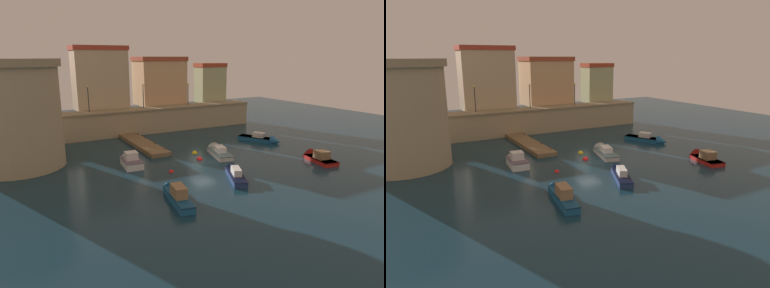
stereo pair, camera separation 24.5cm
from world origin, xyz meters
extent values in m
plane|color=#112D3D|center=(0.00, 0.00, 0.00)|extent=(97.98, 97.98, 0.00)
cube|color=tan|center=(0.00, 18.15, 1.80)|extent=(37.61, 3.65, 3.60)
cube|color=gray|center=(0.00, 18.15, 3.72)|extent=(37.61, 3.95, 0.24)
cube|color=tan|center=(-14.60, 22.95, 5.93)|extent=(4.90, 5.94, 4.66)
cube|color=#AE462F|center=(-14.60, 22.95, 8.61)|extent=(5.10, 6.18, 0.70)
cube|color=#C3AB89|center=(-5.55, 22.11, 8.10)|extent=(8.01, 4.26, 8.99)
cube|color=#AE3C2A|center=(-5.55, 22.11, 12.94)|extent=(8.33, 4.43, 0.70)
cube|color=tan|center=(4.82, 22.86, 7.28)|extent=(7.82, 5.76, 7.36)
cube|color=#A8462C|center=(4.82, 22.86, 11.31)|extent=(8.13, 5.99, 0.70)
cube|color=#B1B482|center=(14.29, 21.61, 6.72)|extent=(4.99, 3.26, 6.24)
cube|color=#AF3F28|center=(14.29, 21.61, 10.19)|extent=(5.19, 3.39, 0.70)
cylinder|color=tan|center=(-18.39, 7.92, 5.32)|extent=(9.31, 9.31, 10.65)
cylinder|color=gray|center=(-18.39, 7.92, 11.05)|extent=(10.05, 10.05, 0.80)
cube|color=brown|center=(-3.51, 10.03, 0.26)|extent=(2.54, 12.59, 0.51)
cylinder|color=brown|center=(-2.36, 14.76, 0.35)|extent=(0.20, 0.20, 0.70)
cylinder|color=brown|center=(-2.36, 11.61, 0.35)|extent=(0.20, 0.20, 0.70)
cylinder|color=brown|center=(-2.36, 8.46, 0.35)|extent=(0.20, 0.20, 0.70)
cylinder|color=brown|center=(-2.36, 5.31, 0.35)|extent=(0.20, 0.20, 0.70)
cylinder|color=black|center=(-8.43, 18.15, 5.62)|extent=(0.12, 0.12, 3.56)
sphere|color=#F9D172|center=(-8.43, 18.15, 7.54)|extent=(0.32, 0.32, 0.32)
cylinder|color=black|center=(-0.04, 18.15, 5.55)|extent=(0.12, 0.12, 3.43)
sphere|color=#F9D172|center=(-0.04, 18.15, 7.41)|extent=(0.32, 0.32, 0.32)
cylinder|color=black|center=(7.86, 18.15, 5.48)|extent=(0.12, 0.12, 3.29)
sphere|color=#F9D172|center=(7.86, 18.15, 7.27)|extent=(0.32, 0.32, 0.32)
cube|color=silver|center=(2.85, 0.89, 0.28)|extent=(2.99, 5.25, 0.56)
cone|color=silver|center=(3.67, 3.90, 0.28)|extent=(1.97, 1.78, 1.67)
cube|color=#49666E|center=(2.85, 0.89, 0.52)|extent=(3.05, 5.35, 0.08)
cube|color=silver|center=(2.86, 0.92, 0.88)|extent=(1.52, 2.00, 0.63)
cube|color=#99B7C6|center=(3.09, 1.77, 0.91)|extent=(0.97, 0.32, 0.38)
cube|color=navy|center=(-14.07, 11.89, 0.23)|extent=(1.39, 5.07, 0.46)
cone|color=navy|center=(-13.90, 15.04, 0.23)|extent=(1.14, 1.46, 1.07)
cube|color=#10203D|center=(-14.07, 11.89, 0.42)|extent=(1.42, 5.17, 0.08)
cube|color=#333842|center=(-14.11, 11.18, 0.87)|extent=(0.97, 1.19, 0.83)
cube|color=#99B7C6|center=(-14.08, 11.76, 0.91)|extent=(0.82, 0.10, 0.50)
cube|color=#195689|center=(11.69, 5.04, 0.28)|extent=(3.63, 4.98, 0.57)
cone|color=#195689|center=(13.07, 2.37, 0.28)|extent=(1.98, 1.89, 1.53)
cube|color=#0C2C3E|center=(11.69, 5.04, 0.53)|extent=(3.70, 5.08, 0.08)
cube|color=silver|center=(11.89, 4.65, 0.90)|extent=(1.61, 1.87, 0.67)
cube|color=#99B7C6|center=(12.26, 3.94, 0.94)|extent=(0.81, 0.46, 0.40)
cube|color=white|center=(-7.86, 2.05, 0.41)|extent=(2.13, 3.56, 0.83)
cone|color=white|center=(-7.65, 4.16, 0.41)|extent=(1.81, 1.11, 1.72)
cube|color=#605363|center=(-7.86, 2.05, 0.79)|extent=(2.18, 3.63, 0.08)
cube|color=silver|center=(-7.85, 2.13, 1.24)|extent=(1.41, 1.38, 0.81)
cube|color=red|center=(11.44, -6.76, 0.23)|extent=(2.52, 4.27, 0.47)
cone|color=red|center=(11.93, -4.30, 0.23)|extent=(1.88, 1.43, 1.69)
cube|color=maroon|center=(11.44, -6.76, 0.43)|extent=(2.57, 4.35, 0.08)
cube|color=olive|center=(11.42, -6.88, 0.91)|extent=(1.58, 1.61, 0.89)
cube|color=#99B7C6|center=(11.56, -6.20, 0.96)|extent=(1.19, 0.29, 0.54)
cube|color=#195689|center=(-7.75, -8.93, 0.31)|extent=(2.00, 5.22, 0.61)
cone|color=#195689|center=(-7.24, -5.77, 0.31)|extent=(1.36, 1.56, 1.15)
cube|color=#0C2B41|center=(-7.75, -8.93, 0.57)|extent=(2.04, 5.33, 0.08)
cube|color=olive|center=(-7.77, -9.06, 1.06)|extent=(1.27, 1.98, 0.89)
cube|color=#99B7C6|center=(-7.62, -8.15, 1.10)|extent=(0.88, 0.20, 0.53)
cube|color=navy|center=(-0.36, -6.76, 0.28)|extent=(3.24, 5.03, 0.57)
cone|color=navy|center=(0.95, -3.93, 0.28)|extent=(1.68, 1.77, 1.21)
cube|color=#111839|center=(-0.36, -6.76, 0.53)|extent=(3.31, 5.13, 0.08)
cube|color=silver|center=(-0.37, -6.79, 0.88)|extent=(1.48, 2.03, 0.63)
sphere|color=red|center=(-0.06, 0.76, 0.00)|extent=(0.70, 0.70, 0.70)
sphere|color=red|center=(-4.91, -1.69, 0.00)|extent=(0.51, 0.51, 0.51)
sphere|color=yellow|center=(0.78, 3.42, 0.00)|extent=(0.66, 0.66, 0.66)
camera|label=1|loc=(-19.55, -32.43, 11.56)|focal=32.32mm
camera|label=2|loc=(-19.34, -32.55, 11.56)|focal=32.32mm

